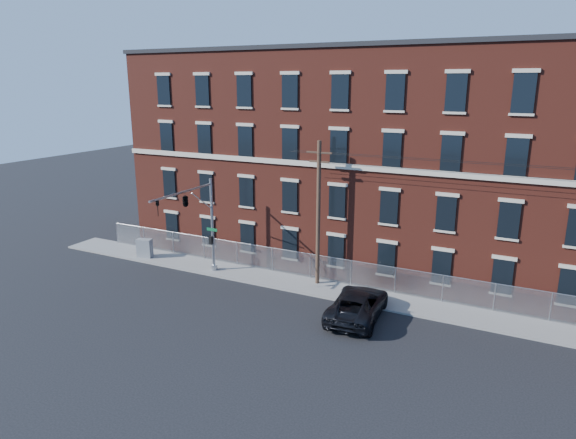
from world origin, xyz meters
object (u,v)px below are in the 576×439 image
(traffic_signal_mast, at_px, (192,209))
(pickup_truck, at_px, (358,304))
(utility_pole_near, at_px, (318,211))
(utility_cabinet, at_px, (145,248))

(traffic_signal_mast, height_order, pickup_truck, traffic_signal_mast)
(traffic_signal_mast, relative_size, utility_pole_near, 0.70)
(utility_pole_near, bearing_deg, traffic_signal_mast, -156.86)
(pickup_truck, bearing_deg, utility_cabinet, -12.20)
(utility_pole_near, height_order, utility_cabinet, utility_pole_near)
(traffic_signal_mast, distance_m, utility_cabinet, 8.36)
(traffic_signal_mast, xyz_separation_m, pickup_truck, (12.24, -0.27, -4.53))
(traffic_signal_mast, xyz_separation_m, utility_cabinet, (-6.67, 2.23, -4.52))
(pickup_truck, bearing_deg, utility_pole_near, -45.67)
(utility_cabinet, bearing_deg, utility_pole_near, -8.85)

